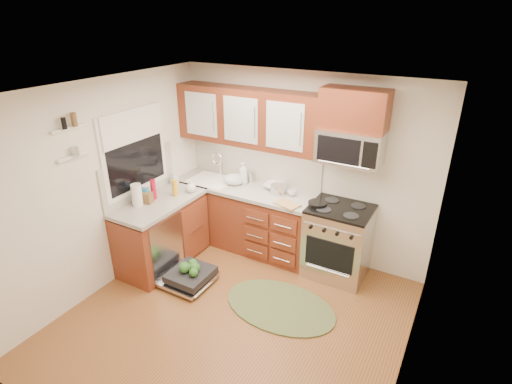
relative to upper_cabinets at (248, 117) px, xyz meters
The scene contains 38 objects.
floor 2.55m from the upper_cabinets, 65.28° to the right, with size 3.50×3.50×0.00m, color brown.
ceiling 1.84m from the upper_cabinets, 65.28° to the right, with size 3.50×3.50×0.00m, color white.
wall_back 0.97m from the upper_cabinets, 13.57° to the left, with size 3.50×0.04×2.50m, color beige.
wall_front 3.46m from the upper_cabinets, 77.70° to the right, with size 3.50×0.04×2.50m, color beige.
wall_left 1.98m from the upper_cabinets, 123.06° to the right, with size 0.04×3.50×2.50m, color beige.
wall_right 3.00m from the upper_cabinets, 32.47° to the right, with size 0.04×3.50×2.50m, color beige.
base_cabinet_back 1.46m from the upper_cabinets, 90.00° to the right, with size 2.05×0.60×0.85m, color #5B2B14.
base_cabinet_left 1.93m from the upper_cabinets, 124.62° to the right, with size 0.60×1.25×0.85m, color #5B2B14.
countertop_back 0.98m from the upper_cabinets, 90.00° to the right, with size 2.07×0.64×0.05m, color #A49F96.
countertop_left 1.60m from the upper_cabinets, 124.25° to the right, with size 0.64×1.27×0.05m, color #A49F96.
backsplash_back 0.68m from the upper_cabinets, 90.00° to the left, with size 2.05×0.02×0.57m, color #B4AFA2.
backsplash_left 1.60m from the upper_cabinets, 133.89° to the right, with size 0.02×1.25×0.57m, color #B4AFA2.
upper_cabinets is the anchor object (origin of this frame).
cabinet_over_mw 1.43m from the upper_cabinets, ahead, with size 0.76×0.35×0.47m, color #5B2B14.
range 1.99m from the upper_cabinets, ahead, with size 0.76×0.64×0.95m, color silver, non-canonical shape.
microwave 1.42m from the upper_cabinets, ahead, with size 0.76×0.38×0.40m, color silver, non-canonical shape.
sink 1.21m from the upper_cabinets, 163.55° to the right, with size 0.62×0.50×0.26m, color white, non-canonical shape.
dishwasher 2.19m from the upper_cabinets, 96.04° to the right, with size 0.70×0.60×0.20m, color silver, non-canonical shape.
window 1.51m from the upper_cabinets, 133.21° to the right, with size 0.03×1.05×1.05m, color white, non-canonical shape.
window_blind 1.46m from the upper_cabinets, 132.50° to the right, with size 0.02×0.96×0.40m, color white.
shelf_upper 2.17m from the upper_cabinets, 117.33° to the right, with size 0.04×0.40×0.03m, color white.
shelf_lower 2.17m from the upper_cabinets, 117.33° to the right, with size 0.04×0.40×0.03m, color white.
rug 2.42m from the upper_cabinets, 46.09° to the right, with size 1.33×0.87×0.02m, color #536037, non-canonical shape.
skillet 1.46m from the upper_cabinets, 11.21° to the right, with size 0.24×0.24×0.04m, color black.
stock_pot 1.04m from the upper_cabinets, 11.11° to the right, with size 0.21×0.21×0.13m, color silver.
cutting_board 1.27m from the upper_cabinets, 24.44° to the right, with size 0.31×0.20×0.02m, color #A4734B.
canister 0.88m from the upper_cabinets, 92.62° to the left, with size 0.09×0.09×0.14m, color silver.
paper_towel_roll 1.74m from the upper_cabinets, 123.74° to the right, with size 0.13×0.13×0.28m, color white.
mustard_bottle 1.33m from the upper_cabinets, 127.89° to the right, with size 0.07×0.07×0.22m, color gold.
red_bottle 1.54m from the upper_cabinets, 128.17° to the right, with size 0.07×0.07×0.26m, color #B40F27.
wooden_box 1.67m from the upper_cabinets, 124.77° to the right, with size 0.14×0.10×0.14m, color brown.
blue_carton 1.67m from the upper_cabinets, 126.88° to the right, with size 0.11×0.07×0.18m, color teal.
bowl_a 1.00m from the upper_cabinets, ahead, with size 0.27×0.27×0.07m, color #999999.
bowl_b 0.92m from the upper_cabinets, 152.26° to the right, with size 0.29×0.29×0.09m, color #999999.
cup 1.15m from the upper_cabinets, ahead, with size 0.11×0.11×0.09m, color #999999.
soap_bottle_a 0.80m from the upper_cabinets, 156.12° to the right, with size 0.12×0.12×0.31m, color #999999.
soap_bottle_b 1.35m from the upper_cabinets, 149.60° to the right, with size 0.08×0.09×0.19m, color #999999.
soap_bottle_c 1.19m from the upper_cabinets, 129.85° to the right, with size 0.13×0.13×0.17m, color #999999.
Camera 1 is at (1.91, -2.88, 3.14)m, focal length 28.00 mm.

